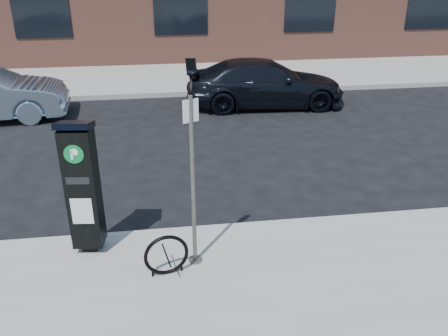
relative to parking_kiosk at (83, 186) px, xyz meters
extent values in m
plane|color=black|center=(2.10, 0.35, -1.20)|extent=(120.00, 120.00, 0.00)
cube|color=gray|center=(2.10, 14.35, -1.12)|extent=(60.00, 12.00, 0.15)
cube|color=#9E9B93|center=(2.10, 0.33, -1.12)|extent=(60.00, 0.12, 0.16)
cube|color=#9E9B93|center=(2.10, 8.37, -1.12)|extent=(60.00, 0.12, 0.16)
cube|color=black|center=(0.00, 0.00, -0.99)|extent=(0.24, 0.24, 0.11)
cube|color=black|center=(0.00, 0.00, -0.04)|extent=(0.47, 0.42, 1.81)
cube|color=black|center=(0.00, 0.00, 0.91)|extent=(0.51, 0.47, 0.17)
cylinder|color=#085F29|center=(-0.02, -0.19, 0.57)|extent=(0.27, 0.05, 0.27)
cube|color=white|center=(-0.02, -0.19, 0.57)|extent=(0.10, 0.02, 0.15)
cube|color=silver|center=(-0.02, -0.19, -0.30)|extent=(0.30, 0.04, 0.40)
cube|color=black|center=(-0.02, -0.19, 0.18)|extent=(0.32, 0.05, 0.11)
cylinder|color=#5B5750|center=(1.52, -0.53, -1.03)|extent=(0.20, 0.20, 0.03)
cylinder|color=#5B5750|center=(1.52, -0.53, 0.18)|extent=(0.06, 0.06, 2.46)
cube|color=silver|center=(1.52, -0.53, 1.21)|extent=(0.20, 0.11, 0.29)
torus|color=black|center=(1.12, -0.78, -0.74)|extent=(0.62, 0.16, 0.62)
cylinder|color=black|center=(0.92, -0.81, -0.99)|extent=(0.03, 0.03, 0.12)
cylinder|color=black|center=(1.32, -0.74, -0.99)|extent=(0.03, 0.03, 0.12)
imported|color=black|center=(4.22, 7.10, -0.53)|extent=(4.69, 2.10, 1.34)
camera|label=1|loc=(1.15, -6.17, 3.05)|focal=38.00mm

